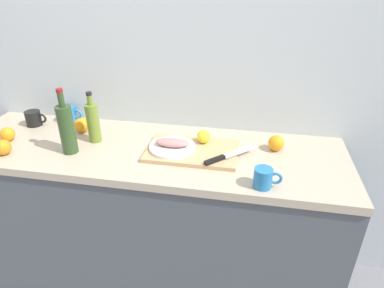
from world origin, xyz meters
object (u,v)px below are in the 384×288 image
Objects in this scene: coffee_mug_1 at (264,178)px; orange_0 at (7,134)px; white_plate at (172,147)px; fish_fillet at (172,143)px; cutting_board at (192,151)px; lemon_0 at (204,137)px; chef_knife at (224,157)px; coffee_mug_0 at (34,118)px; wine_bottle at (67,128)px; olive_oil_bottle at (93,122)px; coffee_mug_2 at (69,114)px.

orange_0 is (-1.32, 0.18, -0.01)m from coffee_mug_1.
white_plate is 1.33× the size of fish_fillet.
cutting_board is 6.57× the size of lemon_0.
white_plate is 0.03m from fish_fillet.
chef_knife is (0.16, -0.06, 0.02)m from cutting_board.
wine_bottle is at bearing -35.00° from coffee_mug_0.
lemon_0 is 0.57m from olive_oil_bottle.
coffee_mug_2 is at bearing 118.80° from wine_bottle.
lemon_0 reaches higher than fish_fillet.
coffee_mug_1 is (0.34, -0.23, 0.03)m from cutting_board.
orange_0 is at bearing -177.59° from white_plate.
coffee_mug_2 is (-0.94, 0.30, 0.02)m from chef_knife.
white_plate is 0.87m from coffee_mug_0.
wine_bottle is (-0.76, -0.04, 0.10)m from chef_knife.
cutting_board is 0.98m from orange_0.
chef_knife is at bearing -10.83° from coffee_mug_0.
lemon_0 is at bearing 32.32° from fish_fillet.
white_plate is at bearing -5.98° from olive_oil_bottle.
olive_oil_bottle is at bearing 174.02° from white_plate.
coffee_mug_0 is (-0.36, 0.25, -0.09)m from wine_bottle.
lemon_0 reaches higher than coffee_mug_0.
white_plate is at bearing -20.09° from coffee_mug_2.
coffee_mug_1 is at bearing -16.38° from coffee_mug_0.
fish_fillet is 0.73m from coffee_mug_2.
olive_oil_bottle is at bearing -15.44° from coffee_mug_0.
olive_oil_bottle reaches higher than coffee_mug_0.
coffee_mug_2 reaches higher than fish_fillet.
coffee_mug_1 is (0.94, -0.13, -0.08)m from wine_bottle.
lemon_0 is at bearing 7.07° from orange_0.
lemon_0 is 1.00m from coffee_mug_0.
olive_oil_bottle is (-0.43, 0.04, 0.08)m from white_plate.
cutting_board is 0.10m from lemon_0.
wine_bottle reaches higher than coffee_mug_0.
chef_knife is (0.26, -0.05, 0.00)m from white_plate.
lemon_0 is (0.14, 0.09, 0.03)m from white_plate.
wine_bottle is (-0.64, -0.18, 0.07)m from lemon_0.
coffee_mug_2 reaches higher than white_plate.
olive_oil_bottle is at bearing 174.02° from fish_fillet.
chef_knife is 1.80× the size of coffee_mug_0.
white_plate is (-0.10, -0.01, 0.02)m from cutting_board.
white_plate is at bearing -147.68° from lemon_0.
fish_fillet is (-0.10, -0.01, 0.04)m from cutting_board.
lemon_0 is 0.21× the size of wine_bottle.
coffee_mug_2 is (-0.68, 0.25, 0.02)m from white_plate.
coffee_mug_2 is at bearing 169.02° from lemon_0.
wine_bottle is 2.58× the size of coffee_mug_2.
olive_oil_bottle reaches higher than orange_0.
coffee_mug_0 is 0.20m from orange_0.
fish_fillet is at bearing 90.00° from white_plate.
wine_bottle is (-0.07, -0.13, 0.02)m from olive_oil_bottle.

